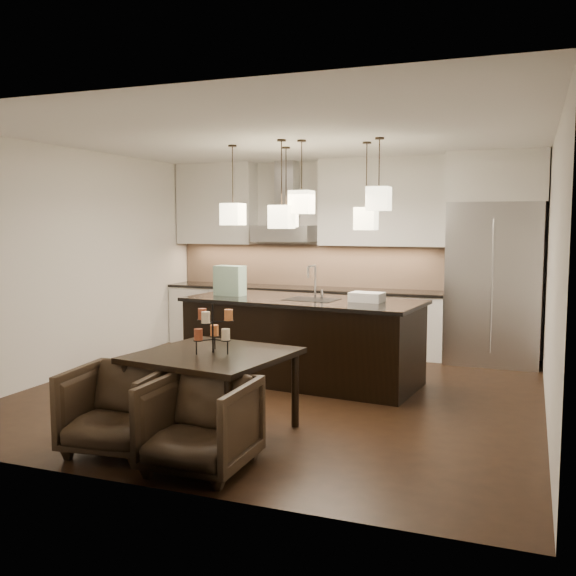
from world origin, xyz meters
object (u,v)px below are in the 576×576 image
at_px(island_body, 303,342).
at_px(dining_table, 214,393).
at_px(refrigerator, 493,284).
at_px(armchair_right, 200,425).
at_px(armchair_left, 118,409).

height_order(island_body, dining_table, island_body).
xyz_separation_m(refrigerator, armchair_right, (-1.85, -4.71, -0.72)).
height_order(armchair_left, armchair_right, armchair_left).
height_order(refrigerator, armchair_left, refrigerator).
height_order(refrigerator, armchair_right, refrigerator).
relative_size(armchair_left, armchair_right, 1.00).
bearing_deg(refrigerator, island_body, -138.13).
xyz_separation_m(island_body, armchair_right, (0.19, -2.88, -0.12)).
bearing_deg(refrigerator, armchair_right, -111.49).
bearing_deg(island_body, dining_table, -86.78).
bearing_deg(island_body, armchair_right, -80.07).
height_order(dining_table, armchair_left, dining_table).
xyz_separation_m(dining_table, armchair_left, (-0.54, -0.67, -0.01)).
xyz_separation_m(island_body, armchair_left, (-0.65, -2.75, -0.12)).
height_order(refrigerator, island_body, refrigerator).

